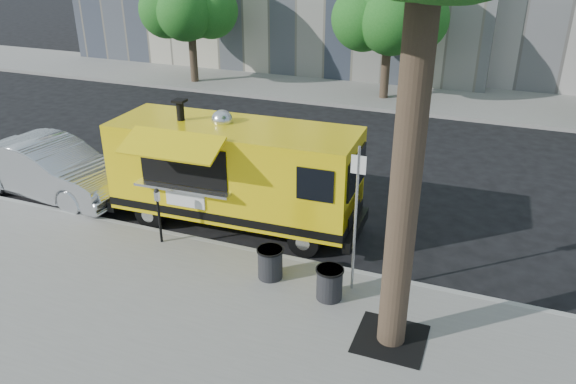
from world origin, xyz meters
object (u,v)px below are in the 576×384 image
far_tree_b (390,8)px  trash_bin_left (270,262)px  parking_meter (158,209)px  food_truck (233,172)px  trash_bin_right (329,282)px  sign_post (356,212)px  sedan (51,169)px  far_tree_a (189,1)px

far_tree_b → trash_bin_left: bearing=-86.5°
parking_meter → food_truck: food_truck is taller
trash_bin_left → trash_bin_right: (1.34, -0.25, -0.00)m
trash_bin_left → sign_post: bearing=7.6°
parking_meter → trash_bin_left: 2.96m
sedan → parking_meter: bearing=-102.0°
parking_meter → food_truck: 1.98m
food_truck → trash_bin_right: food_truck is taller
food_truck → parking_meter: bearing=-126.1°
sign_post → food_truck: sign_post is taller
parking_meter → food_truck: (1.09, 1.60, 0.44)m
sign_post → sedan: bearing=170.1°
trash_bin_left → far_tree_b: bearing=93.5°
sign_post → trash_bin_left: size_ratio=4.55×
food_truck → sedan: size_ratio=1.30×
far_tree_b → food_truck: far_tree_b is taller
far_tree_a → trash_bin_right: far_tree_a is taller
parking_meter → trash_bin_right: bearing=-9.1°
food_truck → sedan: 5.43m
far_tree_a → food_truck: bearing=-56.1°
sign_post → sedan: 9.05m
sedan → far_tree_b: bearing=-21.0°
far_tree_a → parking_meter: bearing=-62.9°
far_tree_a → food_truck: (8.09, -12.05, -2.35)m
parking_meter → trash_bin_left: (2.89, -0.42, -0.48)m
trash_bin_left → trash_bin_right: bearing=-10.6°
far_tree_b → trash_bin_left: (0.89, -14.47, -3.33)m
sedan → trash_bin_left: (7.19, -1.77, -0.29)m
trash_bin_right → food_truck: bearing=144.1°
far_tree_b → sedan: (-6.30, -12.70, -3.04)m
sign_post → sedan: size_ratio=0.63×
far_tree_a → sedan: far_tree_a is taller
far_tree_b → food_truck: size_ratio=0.88×
trash_bin_right → far_tree_b: bearing=98.6°
trash_bin_left → trash_bin_right: size_ratio=1.01×
far_tree_b → sign_post: bearing=-79.9°
far_tree_b → trash_bin_right: far_tree_b is taller
far_tree_b → trash_bin_right: size_ratio=8.41×
sign_post → trash_bin_left: sign_post is taller
parking_meter → sedan: sedan is taller
food_truck → trash_bin_left: food_truck is taller
sign_post → trash_bin_right: size_ratio=4.59×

